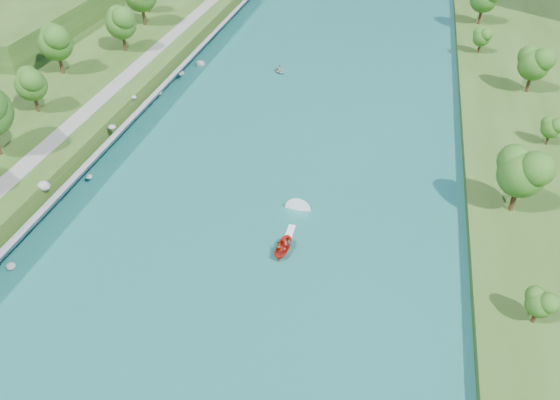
# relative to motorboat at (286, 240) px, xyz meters

# --- Properties ---
(ground) EXTENTS (260.00, 260.00, 0.00)m
(ground) POSITION_rel_motorboat_xyz_m (-5.58, -4.37, -0.77)
(ground) COLOR #2D5119
(ground) RESTS_ON ground
(river_water) EXTENTS (55.00, 240.00, 0.10)m
(river_water) POSITION_rel_motorboat_xyz_m (-5.58, 15.63, -0.72)
(river_water) COLOR #19625E
(river_water) RESTS_ON ground
(riprap_bank) EXTENTS (4.97, 236.00, 4.32)m
(riprap_bank) POSITION_rel_motorboat_xyz_m (-31.43, 14.81, 1.03)
(riprap_bank) COLOR slate
(riprap_bank) RESTS_ON ground
(riverside_path) EXTENTS (3.00, 200.00, 0.10)m
(riverside_path) POSITION_rel_motorboat_xyz_m (-38.08, 15.63, 2.78)
(riverside_path) COLOR gray
(riverside_path) RESTS_ON berm_west
(trees_east) EXTENTS (12.84, 137.36, 11.19)m
(trees_east) POSITION_rel_motorboat_xyz_m (29.18, 38.55, 5.56)
(trees_east) COLOR #2D5416
(trees_east) RESTS_ON berm_east
(motorboat) EXTENTS (3.60, 18.89, 2.02)m
(motorboat) POSITION_rel_motorboat_xyz_m (0.00, 0.00, 0.00)
(motorboat) COLOR red
(motorboat) RESTS_ON river_water
(raft) EXTENTS (3.71, 3.73, 1.52)m
(raft) POSITION_rel_motorboat_xyz_m (-12.94, 50.92, -0.31)
(raft) COLOR gray
(raft) RESTS_ON river_water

